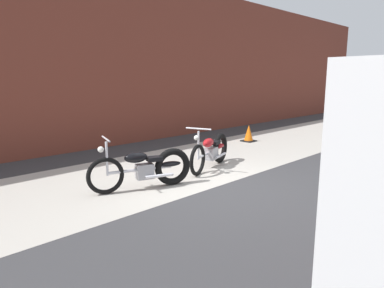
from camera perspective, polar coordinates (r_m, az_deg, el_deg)
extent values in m
plane|color=#38383A|center=(6.82, 4.54, -6.85)|extent=(80.00, 80.00, 0.00)
cube|color=#B2ADA3|center=(8.02, -5.01, -4.15)|extent=(36.00, 3.50, 0.01)
cube|color=brown|center=(10.65, -17.58, 13.16)|extent=(36.00, 0.50, 5.19)
torus|color=black|center=(6.43, -14.01, -5.10)|extent=(0.67, 0.30, 0.68)
torus|color=black|center=(6.79, -3.21, -3.73)|extent=(0.73, 0.36, 0.73)
cylinder|color=silver|center=(6.57, -8.46, -4.18)|extent=(1.18, 0.46, 0.06)
cube|color=#99999E|center=(6.60, -7.79, -4.45)|extent=(0.37, 0.31, 0.28)
ellipsoid|color=black|center=(6.49, -9.19, -2.21)|extent=(0.48, 0.32, 0.20)
ellipsoid|color=black|center=(6.75, -3.60, -3.28)|extent=(0.47, 0.31, 0.10)
cube|color=black|center=(6.61, -6.19, -2.42)|extent=(0.33, 0.28, 0.08)
cylinder|color=silver|center=(6.36, -13.78, -2.37)|extent=(0.06, 0.06, 0.62)
cylinder|color=silver|center=(6.29, -13.93, 0.82)|extent=(0.22, 0.56, 0.03)
sphere|color=white|center=(6.30, -14.74, -0.86)|extent=(0.11, 0.11, 0.11)
cylinder|color=silver|center=(6.56, -5.36, -5.21)|extent=(0.54, 0.24, 0.06)
torus|color=black|center=(7.43, 0.92, -2.64)|extent=(0.67, 0.30, 0.68)
torus|color=black|center=(8.59, 4.64, -0.66)|extent=(0.73, 0.36, 0.73)
cylinder|color=silver|center=(8.00, 2.92, -1.38)|extent=(1.19, 0.45, 0.06)
cube|color=#99999E|center=(8.08, 3.14, -1.55)|extent=(0.37, 0.31, 0.28)
ellipsoid|color=red|center=(7.88, 2.70, 0.21)|extent=(0.48, 0.32, 0.20)
ellipsoid|color=red|center=(8.53, 4.52, -0.33)|extent=(0.47, 0.31, 0.10)
cube|color=black|center=(8.21, 3.70, 0.21)|extent=(0.33, 0.28, 0.08)
cylinder|color=silver|center=(7.40, 1.06, -0.23)|extent=(0.06, 0.06, 0.62)
cylinder|color=silver|center=(7.34, 1.07, 2.53)|extent=(0.22, 0.56, 0.03)
sphere|color=white|center=(7.28, 0.73, 1.02)|extent=(0.11, 0.11, 0.11)
cylinder|color=silver|center=(8.26, 4.75, -1.87)|extent=(0.54, 0.23, 0.06)
cone|color=orange|center=(11.58, 9.28, 1.76)|extent=(0.32, 0.32, 0.55)
cube|color=black|center=(11.62, 9.24, 0.51)|extent=(0.40, 0.40, 0.04)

